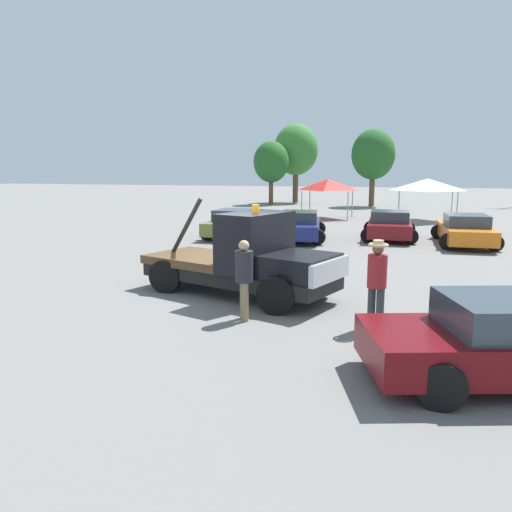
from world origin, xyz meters
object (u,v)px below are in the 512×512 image
object	(u,v)px
parked_car_olive	(236,223)
tree_left	(296,150)
tree_right	(271,162)
person_at_hood	(244,274)
person_near_truck	(377,277)
canopy_tent_white	(427,185)
canopy_tent_red	(328,185)
tow_truck	(248,261)
tree_center	(373,155)
parked_car_maroon	(389,225)
parked_car_navy	(300,226)
parked_car_orange	(465,230)

from	to	relation	value
parked_car_olive	tree_left	size ratio (longest dim) A/B	0.64
tree_right	person_at_hood	bearing A→B (deg)	-76.43
person_near_truck	person_at_hood	xyz separation A→B (m)	(-2.78, -0.23, -0.07)
canopy_tent_white	tree_left	world-z (taller)	tree_left
canopy_tent_red	tow_truck	bearing A→B (deg)	-87.41
tow_truck	tree_center	bearing A→B (deg)	107.31
parked_car_maroon	tree_left	world-z (taller)	tree_left
tree_center	person_at_hood	bearing A→B (deg)	-91.09
parked_car_navy	canopy_tent_white	distance (m)	12.27
tow_truck	parked_car_maroon	size ratio (longest dim) A/B	1.28
parked_car_olive	parked_car_navy	bearing A→B (deg)	-92.33
parked_car_olive	canopy_tent_red	xyz separation A→B (m)	(3.01, 10.22, 1.57)
parked_car_navy	canopy_tent_red	world-z (taller)	canopy_tent_red
tow_truck	person_near_truck	size ratio (longest dim) A/B	3.08
tow_truck	parked_car_olive	world-z (taller)	tow_truck
tree_right	canopy_tent_white	bearing A→B (deg)	-41.29
canopy_tent_red	tree_left	size ratio (longest dim) A/B	0.40
canopy_tent_white	tree_right	distance (m)	17.48
person_near_truck	parked_car_navy	world-z (taller)	person_near_truck
tow_truck	person_near_truck	world-z (taller)	tow_truck
parked_car_olive	parked_car_maroon	distance (m)	7.29
tree_left	parked_car_orange	bearing A→B (deg)	-63.12
tow_truck	parked_car_orange	size ratio (longest dim) A/B	1.15
parked_car_maroon	canopy_tent_red	bearing A→B (deg)	23.40
tow_truck	tree_center	distance (m)	33.16
canopy_tent_red	tree_center	xyz separation A→B (m)	(2.15, 11.88, 2.23)
parked_car_olive	parked_car_maroon	bearing A→B (deg)	-79.96
canopy_tent_white	tree_right	bearing A→B (deg)	138.71
person_at_hood	parked_car_maroon	size ratio (longest dim) A/B	0.40
parked_car_orange	canopy_tent_red	distance (m)	12.55
person_near_truck	person_at_hood	world-z (taller)	person_near_truck
tree_right	parked_car_maroon	bearing A→B (deg)	-61.87
parked_car_navy	tree_left	bearing A→B (deg)	3.77
person_near_truck	parked_car_navy	xyz separation A→B (m)	(-4.06, 12.42, -0.44)
person_at_hood	tree_center	bearing A→B (deg)	63.66
tow_truck	canopy_tent_red	xyz separation A→B (m)	(-0.95, 21.07, 1.30)
canopy_tent_white	parked_car_orange	bearing A→B (deg)	-83.43
canopy_tent_white	parked_car_navy	bearing A→B (deg)	-119.52
tow_truck	parked_car_maroon	xyz separation A→B (m)	(3.24, 12.00, -0.28)
tow_truck	canopy_tent_red	world-z (taller)	canopy_tent_red
person_at_hood	parked_car_olive	size ratio (longest dim) A/B	0.37
parked_car_orange	tree_right	world-z (taller)	tree_right
tree_center	tree_left	bearing A→B (deg)	157.79
tree_left	tree_center	bearing A→B (deg)	-22.21
parked_car_navy	canopy_tent_red	bearing A→B (deg)	-7.36
parked_car_orange	canopy_tent_white	distance (m)	10.41
person_near_truck	tow_truck	bearing A→B (deg)	96.93
person_near_truck	tree_right	bearing A→B (deg)	52.79
parked_car_maroon	parked_car_navy	bearing A→B (deg)	107.08
person_at_hood	canopy_tent_red	xyz separation A→B (m)	(-1.48, 23.05, 1.21)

